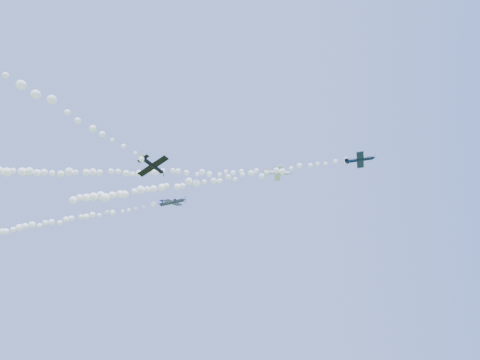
% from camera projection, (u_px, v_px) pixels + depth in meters
% --- Properties ---
extents(plane_white, '(6.54, 6.92, 2.14)m').
position_uv_depth(plane_white, '(278.00, 173.00, 96.33)').
color(plane_white, white).
extents(smoke_trail_white, '(68.35, 14.93, 2.80)m').
position_uv_depth(smoke_trail_white, '(125.00, 172.00, 95.37)').
color(smoke_trail_white, white).
extents(plane_navy, '(6.86, 7.27, 2.01)m').
position_uv_depth(plane_navy, '(360.00, 160.00, 86.70)').
color(plane_navy, '#0C1835').
extents(smoke_trail_navy, '(70.64, 10.37, 2.72)m').
position_uv_depth(smoke_trail_navy, '(198.00, 182.00, 95.71)').
color(smoke_trail_navy, white).
extents(plane_grey, '(7.24, 7.50, 2.21)m').
position_uv_depth(plane_grey, '(173.00, 202.00, 97.78)').
color(plane_grey, '#323649').
extents(smoke_trail_grey, '(70.37, 14.96, 3.23)m').
position_uv_depth(smoke_trail_grey, '(48.00, 223.00, 108.85)').
color(smoke_trail_grey, white).
extents(plane_black, '(6.28, 6.06, 2.47)m').
position_uv_depth(plane_black, '(153.00, 166.00, 73.59)').
color(plane_black, black).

